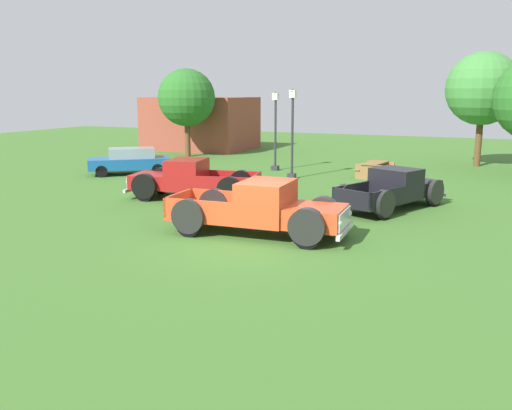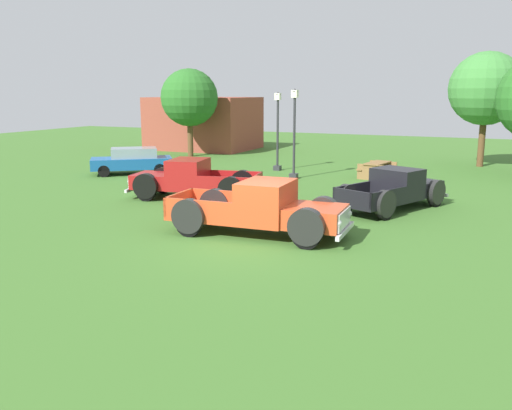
# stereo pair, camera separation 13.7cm
# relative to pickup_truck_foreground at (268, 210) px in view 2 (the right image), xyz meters

# --- Properties ---
(ground_plane) EXTENTS (80.00, 80.00, 0.00)m
(ground_plane) POSITION_rel_pickup_truck_foreground_xyz_m (-0.26, -0.72, -0.78)
(ground_plane) COLOR #3D6B28
(pickup_truck_foreground) EXTENTS (5.42, 2.29, 1.63)m
(pickup_truck_foreground) POSITION_rel_pickup_truck_foreground_xyz_m (0.00, 0.00, 0.00)
(pickup_truck_foreground) COLOR #D14723
(pickup_truck_foreground) RESTS_ON ground_plane
(pickup_truck_behind_left) EXTENTS (5.38, 2.79, 1.57)m
(pickup_truck_behind_left) POSITION_rel_pickup_truck_foreground_xyz_m (-5.17, 4.02, -0.03)
(pickup_truck_behind_left) COLOR maroon
(pickup_truck_behind_left) RESTS_ON ground_plane
(pickup_truck_behind_right) EXTENTS (3.47, 5.06, 1.46)m
(pickup_truck_behind_right) POSITION_rel_pickup_truck_foreground_xyz_m (2.78, 5.52, -0.08)
(pickup_truck_behind_right) COLOR black
(pickup_truck_behind_right) RESTS_ON ground_plane
(sedan_distant_a) EXTENTS (4.20, 3.76, 1.35)m
(sedan_distant_a) POSITION_rel_pickup_truck_foreground_xyz_m (-11.15, 8.57, -0.07)
(sedan_distant_a) COLOR #195699
(sedan_distant_a) RESTS_ON ground_plane
(lamp_post_near) EXTENTS (0.36, 0.36, 4.16)m
(lamp_post_near) POSITION_rel_pickup_truck_foreground_xyz_m (-4.83, 12.84, 1.40)
(lamp_post_near) COLOR #2D2D33
(lamp_post_near) RESTS_ON ground_plane
(lamp_post_far) EXTENTS (0.36, 0.36, 4.31)m
(lamp_post_far) POSITION_rel_pickup_truck_foreground_xyz_m (-3.04, 10.51, 1.48)
(lamp_post_far) COLOR #2D2D33
(lamp_post_far) RESTS_ON ground_plane
(picnic_table) EXTENTS (1.75, 2.02, 0.78)m
(picnic_table) POSITION_rel_pickup_truck_foreground_xyz_m (0.65, 12.33, -0.28)
(picnic_table) COLOR olive
(picnic_table) RESTS_ON ground_plane
(oak_tree_east) EXTENTS (4.04, 4.04, 6.35)m
(oak_tree_east) POSITION_rel_pickup_truck_foreground_xyz_m (5.10, 18.97, 3.54)
(oak_tree_east) COLOR brown
(oak_tree_east) RESTS_ON ground_plane
(oak_tree_west) EXTENTS (3.67, 3.67, 5.62)m
(oak_tree_west) POSITION_rel_pickup_truck_foreground_xyz_m (-12.46, 16.61, 2.99)
(oak_tree_west) COLOR brown
(oak_tree_west) RESTS_ON ground_plane
(brick_pavilion) EXTENTS (7.17, 5.59, 3.75)m
(brick_pavilion) POSITION_rel_pickup_truck_foreground_xyz_m (-14.01, 21.22, 1.10)
(brick_pavilion) COLOR brown
(brick_pavilion) RESTS_ON ground_plane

